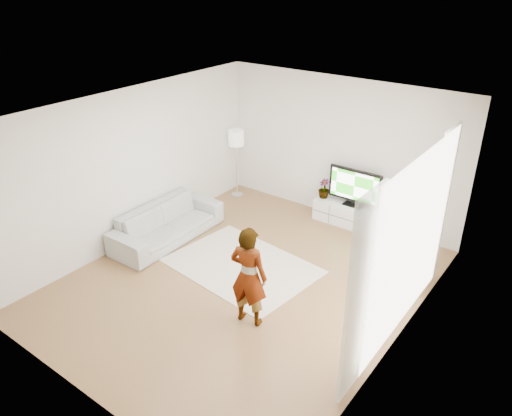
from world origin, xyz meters
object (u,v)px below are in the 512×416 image
Objects in this scene: television at (355,186)px; floor_lamp at (236,141)px; player at (249,276)px; media_console at (351,216)px; rug at (242,266)px; sofa at (167,223)px.

floor_lamp reaches higher than television.
player is (0.16, -3.54, -0.06)m from television.
media_console is 1.42× the size of television.
floor_lamp reaches higher than rug.
rug is 1.63m from player.
media_console is at bearing -45.83° from sofa.
floor_lamp is at bearing -58.92° from player.
player is (0.16, -3.51, 0.56)m from media_console.
media_console is 2.89m from floor_lamp.
sofa reaches higher than media_console.
rug is 1.61× the size of floor_lamp.
media_console is 0.99× the size of player.
floor_lamp is at bearing -174.74° from television.
television is 0.44× the size of rug.
player reaches higher than media_console.
sofa is (-2.50, -2.54, -0.50)m from television.
television reaches higher than media_console.
television is at bearing -45.52° from sofa.
rug is 1.07× the size of sofa.
media_console is 1.01× the size of floor_lamp.
sofa is at bearing -134.53° from television.
player is 2.87m from sofa.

